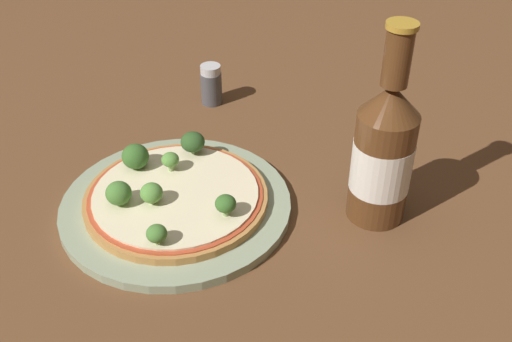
% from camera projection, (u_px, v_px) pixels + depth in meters
% --- Properties ---
extents(ground_plane, '(3.00, 3.00, 0.00)m').
position_uv_depth(ground_plane, '(191.00, 202.00, 0.76)').
color(ground_plane, brown).
extents(plate, '(0.29, 0.29, 0.01)m').
position_uv_depth(plate, '(175.00, 204.00, 0.75)').
color(plate, '#93A384').
rests_on(plate, ground_plane).
extents(pizza, '(0.23, 0.23, 0.01)m').
position_uv_depth(pizza, '(177.00, 197.00, 0.74)').
color(pizza, '#B77F42').
rests_on(pizza, plate).
extents(broccoli_floret_0, '(0.02, 0.02, 0.03)m').
position_uv_depth(broccoli_floret_0, '(171.00, 160.00, 0.76)').
color(broccoli_floret_0, '#89A866').
rests_on(broccoli_floret_0, pizza).
extents(broccoli_floret_1, '(0.03, 0.03, 0.03)m').
position_uv_depth(broccoli_floret_1, '(153.00, 194.00, 0.71)').
color(broccoli_floret_1, '#89A866').
rests_on(broccoli_floret_1, pizza).
extents(broccoli_floret_2, '(0.03, 0.03, 0.03)m').
position_uv_depth(broccoli_floret_2, '(119.00, 193.00, 0.71)').
color(broccoli_floret_2, '#89A866').
rests_on(broccoli_floret_2, pizza).
extents(broccoli_floret_3, '(0.02, 0.02, 0.02)m').
position_uv_depth(broccoli_floret_3, '(157.00, 234.00, 0.65)').
color(broccoli_floret_3, '#89A866').
rests_on(broccoli_floret_3, pizza).
extents(broccoli_floret_4, '(0.03, 0.03, 0.03)m').
position_uv_depth(broccoli_floret_4, '(135.00, 156.00, 0.77)').
color(broccoli_floret_4, '#89A866').
rests_on(broccoli_floret_4, pizza).
extents(broccoli_floret_5, '(0.02, 0.02, 0.03)m').
position_uv_depth(broccoli_floret_5, '(226.00, 204.00, 0.69)').
color(broccoli_floret_5, '#89A866').
rests_on(broccoli_floret_5, pizza).
extents(broccoli_floret_6, '(0.03, 0.03, 0.03)m').
position_uv_depth(broccoli_floret_6, '(193.00, 142.00, 0.79)').
color(broccoli_floret_6, '#89A866').
rests_on(broccoli_floret_6, pizza).
extents(beer_bottle, '(0.07, 0.07, 0.25)m').
position_uv_depth(beer_bottle, '(383.00, 152.00, 0.69)').
color(beer_bottle, '#563319').
rests_on(beer_bottle, ground_plane).
extents(pepper_shaker, '(0.03, 0.03, 0.07)m').
position_uv_depth(pepper_shaker, '(211.00, 85.00, 0.95)').
color(pepper_shaker, '#4C4C51').
rests_on(pepper_shaker, ground_plane).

